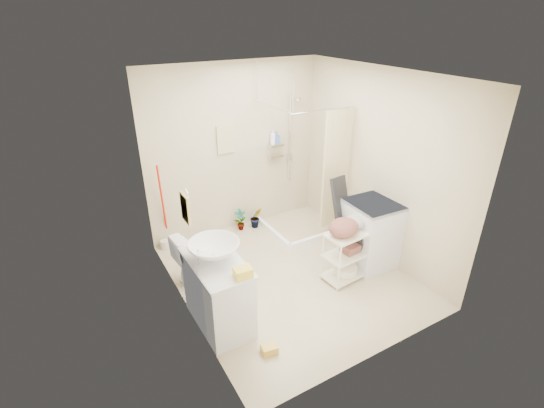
{
  "coord_description": "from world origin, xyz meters",
  "views": [
    {
      "loc": [
        -2.38,
        -3.64,
        3.21
      ],
      "look_at": [
        -0.13,
        0.25,
        1.0
      ],
      "focal_mm": 26.0,
      "sensor_mm": 36.0,
      "label": 1
    }
  ],
  "objects_px": {
    "washing_machine": "(371,233)",
    "laundry_rack": "(347,251)",
    "vanity": "(218,293)",
    "toilet": "(200,256)"
  },
  "relations": [
    {
      "from": "toilet",
      "to": "laundry_rack",
      "type": "height_order",
      "value": "laundry_rack"
    },
    {
      "from": "laundry_rack",
      "to": "vanity",
      "type": "bearing_deg",
      "value": 173.42
    },
    {
      "from": "toilet",
      "to": "washing_machine",
      "type": "xyz_separation_m",
      "value": [
        2.18,
        -0.83,
        0.12
      ]
    },
    {
      "from": "vanity",
      "to": "toilet",
      "type": "relative_size",
      "value": 1.37
    },
    {
      "from": "laundry_rack",
      "to": "toilet",
      "type": "bearing_deg",
      "value": 145.38
    },
    {
      "from": "vanity",
      "to": "washing_machine",
      "type": "height_order",
      "value": "washing_machine"
    },
    {
      "from": "washing_machine",
      "to": "laundry_rack",
      "type": "height_order",
      "value": "washing_machine"
    },
    {
      "from": "toilet",
      "to": "washing_machine",
      "type": "height_order",
      "value": "washing_machine"
    },
    {
      "from": "vanity",
      "to": "toilet",
      "type": "distance_m",
      "value": 0.91
    },
    {
      "from": "washing_machine",
      "to": "laundry_rack",
      "type": "relative_size",
      "value": 1.12
    }
  ]
}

